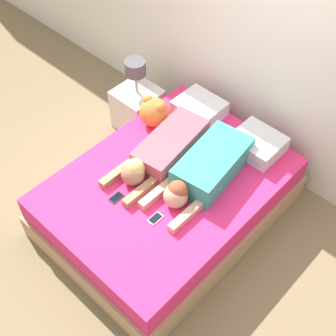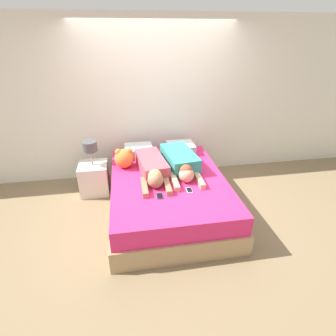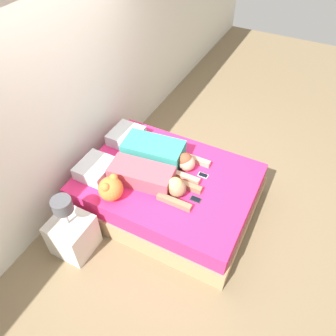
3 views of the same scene
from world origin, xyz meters
name	(u,v)px [view 1 (image 1 of 3)]	position (x,y,z in m)	size (l,w,h in m)	color
ground_plane	(168,214)	(0.00, 0.00, 0.00)	(12.00, 12.00, 0.00)	#7F6B4C
wall_back	(264,45)	(0.00, 1.22, 1.30)	(12.00, 0.06, 2.60)	silver
bed	(168,198)	(0.00, 0.00, 0.26)	(1.61, 2.14, 0.53)	tan
pillow_head_left	(199,108)	(-0.35, 0.82, 0.61)	(0.44, 0.39, 0.16)	silver
pillow_head_right	(257,144)	(0.35, 0.82, 0.61)	(0.44, 0.39, 0.16)	silver
person_left	(161,152)	(-0.20, 0.13, 0.63)	(0.44, 1.12, 0.24)	#B24C59
person_right	(205,170)	(0.23, 0.23, 0.64)	(0.48, 1.11, 0.24)	teal
cell_phone_left	(116,197)	(-0.18, -0.45, 0.53)	(0.07, 0.13, 0.01)	#2D2D33
cell_phone_right	(155,219)	(0.21, -0.38, 0.53)	(0.07, 0.13, 0.01)	silver
plush_toy	(154,112)	(-0.58, 0.43, 0.68)	(0.28, 0.28, 0.30)	orange
nightstand	(138,106)	(-1.08, 0.67, 0.28)	(0.44, 0.44, 0.87)	beige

